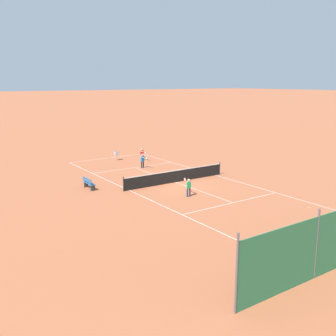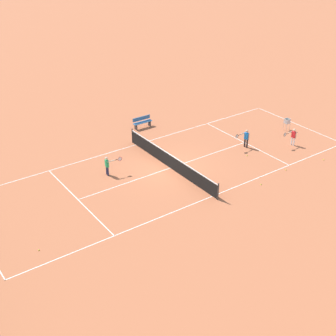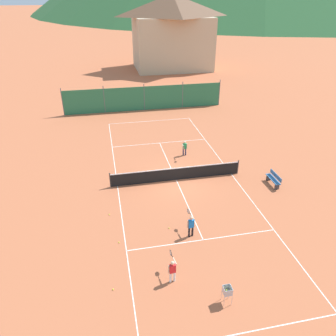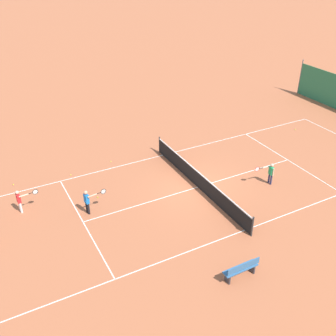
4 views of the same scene
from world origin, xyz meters
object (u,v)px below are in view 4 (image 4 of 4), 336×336
(player_near_baseline, at_px, (20,199))
(tennis_ball_by_net_left, at_px, (71,175))
(tennis_ball_alley_left, at_px, (13,185))
(courtside_bench, at_px, (241,269))
(player_far_baseline, at_px, (88,200))
(tennis_ball_near_corner, at_px, (295,129))
(tennis_net, at_px, (198,179))
(tennis_ball_by_net_right, at_px, (111,162))
(player_near_service, at_px, (270,172))
(tennis_ball_mid_court, at_px, (98,197))

(player_near_baseline, height_order, tennis_ball_by_net_left, player_near_baseline)
(tennis_ball_alley_left, relative_size, courtside_bench, 0.04)
(player_far_baseline, bearing_deg, courtside_bench, 29.67)
(tennis_ball_by_net_left, distance_m, tennis_ball_near_corner, 15.68)
(tennis_ball_alley_left, bearing_deg, tennis_net, 60.72)
(tennis_ball_by_net_left, height_order, tennis_ball_by_net_right, same)
(tennis_ball_by_net_right, bearing_deg, tennis_ball_near_corner, 82.18)
(player_far_baseline, distance_m, player_near_service, 9.75)
(tennis_ball_near_corner, bearing_deg, tennis_ball_mid_court, -84.59)
(tennis_ball_by_net_left, bearing_deg, tennis_ball_alley_left, -99.03)
(tennis_ball_by_net_right, bearing_deg, tennis_ball_alley_left, -91.09)
(tennis_ball_near_corner, relative_size, tennis_ball_mid_court, 1.00)
(player_far_baseline, height_order, tennis_ball_mid_court, player_far_baseline)
(tennis_net, relative_size, tennis_ball_alley_left, 139.09)
(player_near_service, height_order, tennis_ball_mid_court, player_near_service)
(tennis_net, xyz_separation_m, tennis_ball_by_net_left, (-4.43, -5.71, -0.47))
(tennis_ball_by_net_left, bearing_deg, player_far_baseline, -2.87)
(tennis_ball_alley_left, bearing_deg, tennis_ball_by_net_left, 80.97)
(courtside_bench, bearing_deg, tennis_ball_by_net_left, -160.82)
(tennis_net, bearing_deg, tennis_ball_alley_left, -119.28)
(tennis_ball_alley_left, bearing_deg, courtside_bench, 31.12)
(player_far_baseline, relative_size, tennis_ball_near_corner, 19.64)
(player_near_baseline, distance_m, tennis_ball_alley_left, 2.79)
(player_near_service, distance_m, tennis_ball_by_net_right, 9.29)
(player_near_baseline, relative_size, player_far_baseline, 0.95)
(tennis_ball_by_net_right, bearing_deg, player_near_service, 47.00)
(player_near_service, xyz_separation_m, tennis_ball_alley_left, (-6.43, -12.38, -0.69))
(courtside_bench, bearing_deg, tennis_ball_mid_court, -158.38)
(tennis_ball_alley_left, bearing_deg, tennis_ball_mid_court, 47.69)
(player_far_baseline, height_order, tennis_ball_alley_left, player_far_baseline)
(tennis_ball_alley_left, bearing_deg, player_far_baseline, 33.34)
(tennis_ball_alley_left, bearing_deg, player_near_service, 62.57)
(tennis_net, xyz_separation_m, tennis_ball_near_corner, (-3.01, 9.90, -0.47))
(player_far_baseline, distance_m, tennis_ball_mid_court, 1.48)
(tennis_ball_by_net_left, relative_size, courtside_bench, 0.04)
(tennis_net, bearing_deg, player_far_baseline, -95.55)
(player_near_service, relative_size, courtside_bench, 0.83)
(tennis_ball_by_net_left, relative_size, tennis_ball_mid_court, 1.00)
(player_far_baseline, relative_size, courtside_bench, 0.86)
(tennis_net, relative_size, player_near_baseline, 7.47)
(tennis_net, distance_m, tennis_ball_by_net_left, 7.25)
(tennis_ball_by_net_right, bearing_deg, courtside_bench, 6.10)
(tennis_net, distance_m, tennis_ball_mid_court, 5.38)
(tennis_ball_alley_left, bearing_deg, tennis_ball_near_corner, 84.18)
(player_near_service, bearing_deg, player_far_baseline, -102.34)
(tennis_ball_near_corner, bearing_deg, player_near_service, -54.26)
(tennis_ball_alley_left, height_order, tennis_ball_by_net_right, same)
(courtside_bench, bearing_deg, tennis_ball_by_net_right, -173.90)
(tennis_ball_by_net_left, xyz_separation_m, tennis_ball_mid_court, (2.84, 0.60, 0.00))
(tennis_ball_alley_left, xyz_separation_m, tennis_ball_by_net_left, (0.48, 3.05, 0.00))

